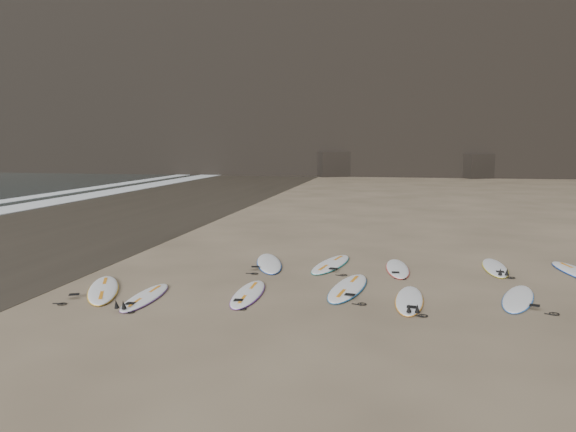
# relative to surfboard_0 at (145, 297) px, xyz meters

# --- Properties ---
(ground) EXTENTS (240.00, 240.00, 0.00)m
(ground) POSITION_rel_surfboard_0_xyz_m (4.59, 1.19, -0.04)
(ground) COLOR #897559
(ground) RESTS_ON ground
(wet_sand) EXTENTS (12.00, 200.00, 0.01)m
(wet_sand) POSITION_rel_surfboard_0_xyz_m (-8.41, 11.19, -0.04)
(wet_sand) COLOR #383026
(wet_sand) RESTS_ON ground
(surfboard_0) EXTENTS (0.66, 2.32, 0.08)m
(surfboard_0) POSITION_rel_surfboard_0_xyz_m (0.00, 0.00, 0.00)
(surfboard_0) COLOR white
(surfboard_0) RESTS_ON ground
(surfboard_1) EXTENTS (0.69, 2.41, 0.09)m
(surfboard_1) POSITION_rel_surfboard_0_xyz_m (2.12, 0.68, 0.00)
(surfboard_1) COLOR white
(surfboard_1) RESTS_ON ground
(surfboard_2) EXTENTS (1.02, 2.80, 0.10)m
(surfboard_2) POSITION_rel_surfboard_0_xyz_m (4.26, 1.61, 0.01)
(surfboard_2) COLOR white
(surfboard_2) RESTS_ON ground
(surfboard_3) EXTENTS (0.67, 2.36, 0.08)m
(surfboard_3) POSITION_rel_surfboard_0_xyz_m (5.63, 0.86, 0.00)
(surfboard_3) COLOR white
(surfboard_3) RESTS_ON ground
(surfboard_4) EXTENTS (1.23, 2.48, 0.09)m
(surfboard_4) POSITION_rel_surfboard_0_xyz_m (7.93, 1.44, 0.00)
(surfboard_4) COLOR white
(surfboard_4) RESTS_ON ground
(surfboard_5) EXTENTS (1.36, 2.72, 0.10)m
(surfboard_5) POSITION_rel_surfboard_0_xyz_m (1.87, 3.87, 0.01)
(surfboard_5) COLOR white
(surfboard_5) RESTS_ON ground
(surfboard_6) EXTENTS (1.15, 2.74, 0.10)m
(surfboard_6) POSITION_rel_surfboard_0_xyz_m (3.57, 4.07, 0.01)
(surfboard_6) COLOR white
(surfboard_6) RESTS_ON ground
(surfboard_7) EXTENTS (0.74, 2.38, 0.08)m
(surfboard_7) POSITION_rel_surfboard_0_xyz_m (5.38, 3.90, 0.00)
(surfboard_7) COLOR white
(surfboard_7) RESTS_ON ground
(surfboard_8) EXTENTS (0.63, 2.40, 0.09)m
(surfboard_8) POSITION_rel_surfboard_0_xyz_m (7.95, 4.51, 0.00)
(surfboard_8) COLOR white
(surfboard_8) RESTS_ON ground
(surfboard_11) EXTENTS (1.70, 2.65, 0.09)m
(surfboard_11) POSITION_rel_surfboard_0_xyz_m (-1.21, 0.39, 0.01)
(surfboard_11) COLOR white
(surfboard_11) RESTS_ON ground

